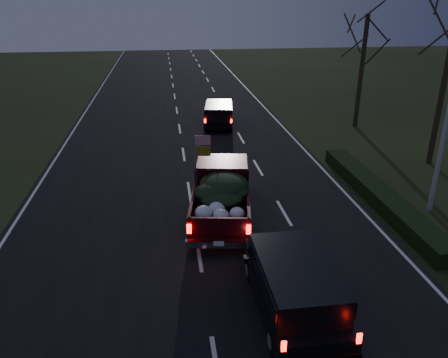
{
  "coord_description": "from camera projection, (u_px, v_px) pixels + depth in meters",
  "views": [
    {
      "loc": [
        -0.86,
        -12.48,
        7.97
      ],
      "look_at": [
        1.29,
        3.24,
        1.3
      ],
      "focal_mm": 35.0,
      "sensor_mm": 36.0,
      "label": 1
    }
  ],
  "objects": [
    {
      "name": "bare_tree_far",
      "position": [
        365.0,
        44.0,
        26.8
      ],
      "size": [
        3.6,
        3.6,
        7.0
      ],
      "color": "black",
      "rests_on": "ground"
    },
    {
      "name": "rear_suv",
      "position": [
        294.0,
        282.0,
        11.52
      ],
      "size": [
        2.13,
        4.6,
        1.32
      ],
      "rotation": [
        0.0,
        0.0,
        0.0
      ],
      "color": "black",
      "rests_on": "ground"
    },
    {
      "name": "road_asphalt",
      "position": [
        199.0,
        254.0,
        14.6
      ],
      "size": [
        14.0,
        120.0,
        0.02
      ],
      "primitive_type": "cube",
      "color": "black",
      "rests_on": "ground"
    },
    {
      "name": "ground",
      "position": [
        199.0,
        254.0,
        14.6
      ],
      "size": [
        120.0,
        120.0,
        0.0
      ],
      "primitive_type": "plane",
      "color": "black",
      "rests_on": "ground"
    },
    {
      "name": "pickup_truck",
      "position": [
        222.0,
        190.0,
        16.74
      ],
      "size": [
        2.97,
        5.82,
        2.92
      ],
      "rotation": [
        0.0,
        0.0,
        -0.16
      ],
      "color": "#35070D",
      "rests_on": "ground"
    },
    {
      "name": "lead_suv",
      "position": [
        219.0,
        112.0,
        28.57
      ],
      "size": [
        2.36,
        4.46,
        1.22
      ],
      "rotation": [
        0.0,
        0.0,
        -0.14
      ],
      "color": "black",
      "rests_on": "ground"
    },
    {
      "name": "hedge_row",
      "position": [
        379.0,
        195.0,
        18.2
      ],
      "size": [
        1.0,
        10.0,
        0.6
      ],
      "primitive_type": "cube",
      "color": "black",
      "rests_on": "ground"
    }
  ]
}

